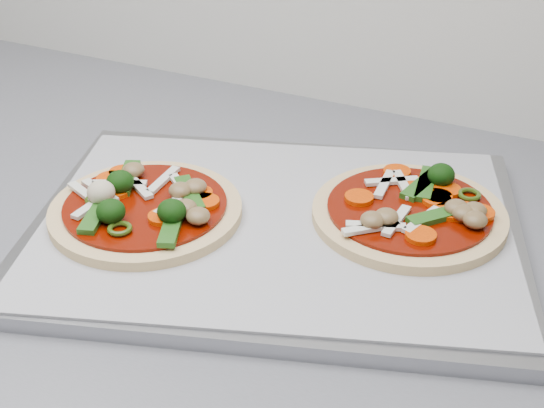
% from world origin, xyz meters
% --- Properties ---
extents(baking_tray, '(0.48, 0.41, 0.01)m').
position_xyz_m(baking_tray, '(-0.27, 1.32, 0.91)').
color(baking_tray, '#95969A').
rests_on(baking_tray, countertop).
extents(parchment, '(0.46, 0.40, 0.00)m').
position_xyz_m(parchment, '(-0.27, 1.32, 0.91)').
color(parchment, '#A4A4AA').
rests_on(parchment, baking_tray).
extents(pizza_left, '(0.21, 0.21, 0.03)m').
position_xyz_m(pizza_left, '(-0.37, 1.28, 0.92)').
color(pizza_left, '#DBBE7B').
rests_on(pizza_left, parchment).
extents(pizza_right, '(0.19, 0.19, 0.03)m').
position_xyz_m(pizza_right, '(-0.17, 1.37, 0.92)').
color(pizza_right, '#DBBE7B').
rests_on(pizza_right, parchment).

